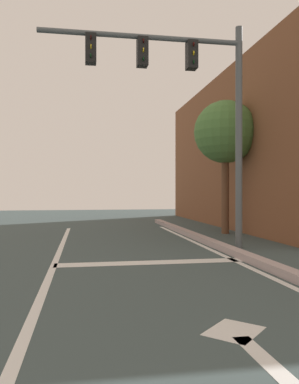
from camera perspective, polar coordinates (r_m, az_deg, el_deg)
The scene contains 6 objects.
lane_line_center at distance 4.46m, azimuth -16.87°, elevation -17.31°, with size 0.12×20.00×0.01m, color silver.
stop_bar at distance 7.36m, azimuth 0.19°, elevation -10.35°, with size 3.55×0.40×0.01m, color silver.
lane_arrow_stem at distance 3.29m, azimuth 18.46°, elevation -23.85°, with size 0.16×1.40×0.01m, color silver.
lane_arrow_head at distance 4.00m, azimuth 12.37°, elevation -19.37°, with size 0.56×0.44×0.01m, color silver.
traffic_signal_mast at distance 9.25m, azimuth 4.87°, elevation 15.52°, with size 4.69×0.34×5.22m.
roadside_tree at distance 12.60m, azimuth 11.12°, elevation 8.54°, with size 1.98×1.98×4.21m.
Camera 1 is at (0.42, 1.78, 1.34)m, focal length 36.15 mm.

